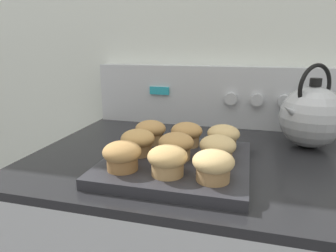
% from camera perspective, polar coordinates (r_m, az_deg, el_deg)
% --- Properties ---
extents(wall_back, '(8.00, 0.05, 2.40)m').
position_cam_1_polar(wall_back, '(1.04, 9.37, 15.04)').
color(wall_back, silver).
rests_on(wall_back, ground_plane).
extents(control_panel, '(0.78, 0.07, 0.19)m').
position_cam_1_polar(control_panel, '(1.00, 8.76, 5.65)').
color(control_panel, '#B7BABF').
rests_on(control_panel, stove_range).
extents(muffin_pan, '(0.31, 0.31, 0.02)m').
position_cam_1_polar(muffin_pan, '(0.66, 1.69, -7.01)').
color(muffin_pan, '#28282D').
rests_on(muffin_pan, stove_range).
extents(muffin_r0_c0, '(0.08, 0.08, 0.06)m').
position_cam_1_polar(muffin_r0_c0, '(0.59, -8.73, -5.52)').
color(muffin_r0_c0, olive).
rests_on(muffin_r0_c0, muffin_pan).
extents(muffin_r0_c1, '(0.08, 0.08, 0.06)m').
position_cam_1_polar(muffin_r0_c1, '(0.56, -0.08, -6.48)').
color(muffin_r0_c1, tan).
rests_on(muffin_r0_c1, muffin_pan).
extents(muffin_r0_c2, '(0.08, 0.08, 0.06)m').
position_cam_1_polar(muffin_r0_c2, '(0.55, 8.62, -7.36)').
color(muffin_r0_c2, '#A37A4C').
rests_on(muffin_r0_c2, muffin_pan).
extents(muffin_r1_c0, '(0.08, 0.08, 0.06)m').
position_cam_1_polar(muffin_r1_c0, '(0.67, -5.76, -2.97)').
color(muffin_r1_c0, '#A37A4C').
rests_on(muffin_r1_c0, muffin_pan).
extents(muffin_r1_c1, '(0.08, 0.08, 0.06)m').
position_cam_1_polar(muffin_r1_c1, '(0.64, 1.55, -3.72)').
color(muffin_r1_c1, tan).
rests_on(muffin_r1_c1, muffin_pan).
extents(muffin_r1_c2, '(0.08, 0.08, 0.06)m').
position_cam_1_polar(muffin_r1_c2, '(0.63, 9.44, -4.22)').
color(muffin_r1_c2, olive).
rests_on(muffin_r1_c2, muffin_pan).
extents(muffin_r2_c0, '(0.08, 0.08, 0.06)m').
position_cam_1_polar(muffin_r2_c0, '(0.75, -3.34, -1.02)').
color(muffin_r2_c0, tan).
rests_on(muffin_r2_c0, muffin_pan).
extents(muffin_r2_c1, '(0.08, 0.08, 0.06)m').
position_cam_1_polar(muffin_r2_c1, '(0.73, 3.57, -1.45)').
color(muffin_r2_c1, tan).
rests_on(muffin_r2_c1, muffin_pan).
extents(muffin_r2_c2, '(0.08, 0.08, 0.06)m').
position_cam_1_polar(muffin_r2_c2, '(0.72, 10.49, -1.95)').
color(muffin_r2_c2, '#A37A4C').
rests_on(muffin_r2_c2, muffin_pan).
extents(tea_kettle, '(0.17, 0.17, 0.22)m').
position_cam_1_polar(tea_kettle, '(0.85, 25.58, 1.76)').
color(tea_kettle, '#ADAFB5').
rests_on(tea_kettle, stove_range).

